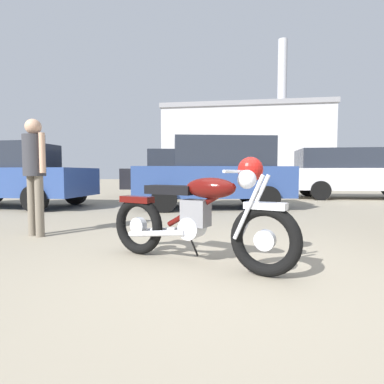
{
  "coord_description": "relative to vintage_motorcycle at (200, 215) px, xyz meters",
  "views": [
    {
      "loc": [
        -0.03,
        -2.76,
        0.9
      ],
      "look_at": [
        -0.54,
        1.59,
        0.63
      ],
      "focal_mm": 28.79,
      "sensor_mm": 36.0,
      "label": 1
    }
  ],
  "objects": [
    {
      "name": "vintage_motorcycle",
      "position": [
        0.0,
        0.0,
        0.0
      ],
      "size": [
        1.94,
        0.96,
        1.07
      ],
      "rotation": [
        0.0,
        0.0,
        -0.43
      ],
      "color": "black",
      "rests_on": "ground_plane"
    },
    {
      "name": "dark_sedan_left",
      "position": [
        -0.06,
        4.91,
        0.43
      ],
      "size": [
        4.13,
        2.35,
        1.78
      ],
      "rotation": [
        0.0,
        0.0,
        3.33
      ],
      "color": "black",
      "rests_on": "ground_plane"
    },
    {
      "name": "ground_plane",
      "position": [
        0.3,
        -0.24,
        -0.49
      ],
      "size": [
        80.0,
        80.0,
        0.0
      ],
      "primitive_type": "plane",
      "color": "gray"
    },
    {
      "name": "industrial_building",
      "position": [
        2.32,
        36.35,
        3.74
      ],
      "size": [
        18.7,
        14.6,
        17.01
      ],
      "rotation": [
        0.0,
        0.0,
        -0.03
      ],
      "color": "#B2B2B7",
      "rests_on": "ground_plane"
    },
    {
      "name": "bystander",
      "position": [
        -2.45,
        1.07,
        0.53
      ],
      "size": [
        0.43,
        0.3,
        1.66
      ],
      "rotation": [
        0.0,
        0.0,
        1.15
      ],
      "color": "#706656",
      "rests_on": "ground_plane"
    },
    {
      "name": "pale_sedan_back",
      "position": [
        -1.72,
        8.81,
        0.43
      ],
      "size": [
        4.1,
        2.24,
        1.78
      ],
      "rotation": [
        0.0,
        0.0,
        3.29
      ],
      "color": "black",
      "rests_on": "ground_plane"
    },
    {
      "name": "silver_sedan_mid",
      "position": [
        4.74,
        8.45,
        0.45
      ],
      "size": [
        4.73,
        2.04,
        1.74
      ],
      "rotation": [
        0.0,
        0.0,
        -0.02
      ],
      "color": "black",
      "rests_on": "ground_plane"
    },
    {
      "name": "blue_hatchback_right",
      "position": [
        -5.45,
        4.55,
        0.34
      ],
      "size": [
        4.3,
        2.12,
        1.67
      ],
      "rotation": [
        0.0,
        0.0,
        -0.06
      ],
      "color": "black",
      "rests_on": "ground_plane"
    }
  ]
}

